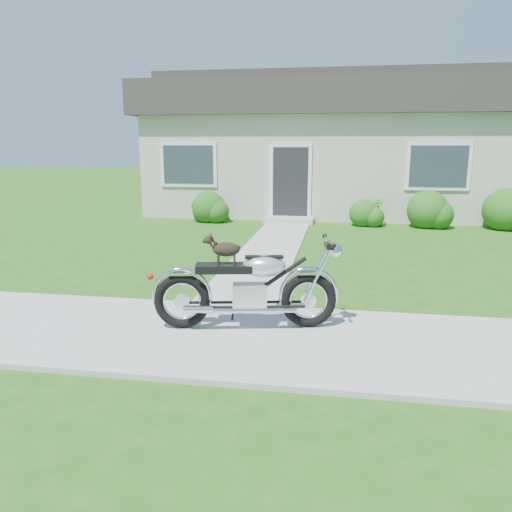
{
  "coord_description": "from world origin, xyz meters",
  "views": [
    {
      "loc": [
        -0.09,
        -5.3,
        2.19
      ],
      "look_at": [
        -1.15,
        1.0,
        0.75
      ],
      "focal_mm": 35.0,
      "sensor_mm": 36.0,
      "label": 1
    }
  ],
  "objects_px": {
    "house": "(345,145)",
    "potted_plant_left": "(200,209)",
    "potted_plant_right": "(377,212)",
    "motorcycle_with_dog": "(249,287)"
  },
  "relations": [
    {
      "from": "potted_plant_left",
      "to": "potted_plant_right",
      "type": "height_order",
      "value": "potted_plant_right"
    },
    {
      "from": "potted_plant_left",
      "to": "potted_plant_right",
      "type": "xyz_separation_m",
      "value": [
        4.98,
        0.0,
        0.02
      ]
    },
    {
      "from": "house",
      "to": "potted_plant_right",
      "type": "bearing_deg",
      "value": -74.98
    },
    {
      "from": "house",
      "to": "potted_plant_left",
      "type": "height_order",
      "value": "house"
    },
    {
      "from": "potted_plant_right",
      "to": "motorcycle_with_dog",
      "type": "distance_m",
      "value": 8.54
    },
    {
      "from": "potted_plant_left",
      "to": "potted_plant_right",
      "type": "relative_size",
      "value": 0.95
    },
    {
      "from": "house",
      "to": "motorcycle_with_dog",
      "type": "distance_m",
      "value": 11.9
    },
    {
      "from": "house",
      "to": "motorcycle_with_dog",
      "type": "xyz_separation_m",
      "value": [
        -1.1,
        -11.74,
        -1.62
      ]
    },
    {
      "from": "house",
      "to": "potted_plant_left",
      "type": "relative_size",
      "value": 17.79
    },
    {
      "from": "motorcycle_with_dog",
      "to": "house",
      "type": "bearing_deg",
      "value": 73.69
    }
  ]
}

